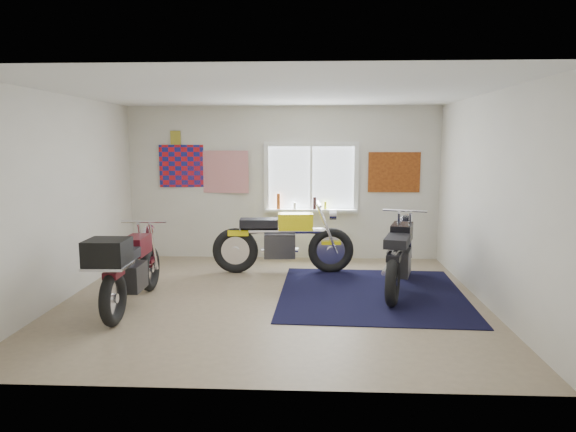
{
  "coord_description": "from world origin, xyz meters",
  "views": [
    {
      "loc": [
        0.51,
        -6.58,
        2.09
      ],
      "look_at": [
        0.19,
        0.4,
        1.07
      ],
      "focal_mm": 32.0,
      "sensor_mm": 36.0,
      "label": 1
    }
  ],
  "objects_px": {
    "navy_rug": "(371,293)",
    "black_chrome_bike": "(399,257)",
    "maroon_tourer": "(128,268)",
    "yellow_triumph": "(283,242)"
  },
  "relations": [
    {
      "from": "maroon_tourer",
      "to": "navy_rug",
      "type": "bearing_deg",
      "value": -75.77
    },
    {
      "from": "navy_rug",
      "to": "yellow_triumph",
      "type": "height_order",
      "value": "yellow_triumph"
    },
    {
      "from": "black_chrome_bike",
      "to": "maroon_tourer",
      "type": "relative_size",
      "value": 1.02
    },
    {
      "from": "navy_rug",
      "to": "black_chrome_bike",
      "type": "xyz_separation_m",
      "value": [
        0.4,
        0.19,
        0.47
      ]
    },
    {
      "from": "navy_rug",
      "to": "maroon_tourer",
      "type": "distance_m",
      "value": 3.25
    },
    {
      "from": "black_chrome_bike",
      "to": "navy_rug",
      "type": "bearing_deg",
      "value": 131.66
    },
    {
      "from": "navy_rug",
      "to": "black_chrome_bike",
      "type": "distance_m",
      "value": 0.65
    },
    {
      "from": "navy_rug",
      "to": "black_chrome_bike",
      "type": "bearing_deg",
      "value": 25.87
    },
    {
      "from": "navy_rug",
      "to": "yellow_triumph",
      "type": "bearing_deg",
      "value": 139.26
    },
    {
      "from": "maroon_tourer",
      "to": "yellow_triumph",
      "type": "bearing_deg",
      "value": -43.57
    }
  ]
}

